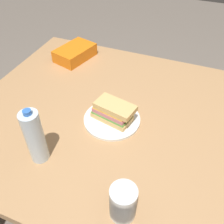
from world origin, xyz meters
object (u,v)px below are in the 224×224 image
object	(u,v)px
plastic_cup_stack	(123,203)
paper_plate	(112,119)
water_bottle_tall	(35,137)
sandwich	(113,112)
chip_bag	(75,53)
dining_table	(133,133)

from	to	relation	value
plastic_cup_stack	paper_plate	bearing A→B (deg)	116.25
paper_plate	water_bottle_tall	size ratio (longest dim) A/B	1.03
sandwich	plastic_cup_stack	world-z (taller)	plastic_cup_stack
paper_plate	plastic_cup_stack	bearing A→B (deg)	-63.75
paper_plate	chip_bag	bearing A→B (deg)	134.14
paper_plate	chip_bag	distance (m)	0.57
dining_table	plastic_cup_stack	world-z (taller)	plastic_cup_stack
chip_bag	plastic_cup_stack	world-z (taller)	plastic_cup_stack
dining_table	paper_plate	world-z (taller)	paper_plate
plastic_cup_stack	chip_bag	bearing A→B (deg)	126.56
sandwich	water_bottle_tall	bearing A→B (deg)	-122.79
paper_plate	water_bottle_tall	world-z (taller)	water_bottle_tall
water_bottle_tall	sandwich	bearing A→B (deg)	57.21
chip_bag	plastic_cup_stack	size ratio (longest dim) A/B	1.76
paper_plate	sandwich	bearing A→B (deg)	14.43
paper_plate	water_bottle_tall	bearing A→B (deg)	-122.31
water_bottle_tall	plastic_cup_stack	distance (m)	0.38
plastic_cup_stack	sandwich	bearing A→B (deg)	115.69
paper_plate	water_bottle_tall	distance (m)	0.35
dining_table	paper_plate	bearing A→B (deg)	-158.14
sandwich	chip_bag	xyz separation A→B (m)	(-0.40, 0.41, -0.02)
sandwich	plastic_cup_stack	xyz separation A→B (m)	(0.18, -0.38, 0.01)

